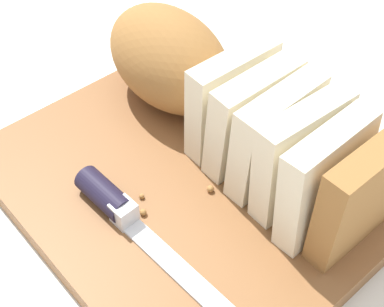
# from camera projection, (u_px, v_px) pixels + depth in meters

# --- Properties ---
(ground_plane) EXTENTS (3.00, 3.00, 0.00)m
(ground_plane) POSITION_uv_depth(u_px,v_px,m) (192.00, 190.00, 0.57)
(ground_plane) COLOR silver
(cutting_board) EXTENTS (0.38, 0.33, 0.02)m
(cutting_board) POSITION_uv_depth(u_px,v_px,m) (192.00, 182.00, 0.56)
(cutting_board) COLOR brown
(cutting_board) RESTS_ON ground_plane
(bread_loaf) EXTENTS (0.35, 0.12, 0.11)m
(bread_loaf) POSITION_uv_depth(u_px,v_px,m) (221.00, 97.00, 0.55)
(bread_loaf) COLOR #996633
(bread_loaf) RESTS_ON cutting_board
(bread_knife) EXTENTS (0.28, 0.05, 0.03)m
(bread_knife) POSITION_uv_depth(u_px,v_px,m) (127.00, 217.00, 0.50)
(bread_knife) COLOR silver
(bread_knife) RESTS_ON cutting_board
(crumb_near_knife) EXTENTS (0.01, 0.01, 0.01)m
(crumb_near_knife) POSITION_uv_depth(u_px,v_px,m) (211.00, 188.00, 0.54)
(crumb_near_knife) COLOR #A8753D
(crumb_near_knife) RESTS_ON cutting_board
(crumb_near_loaf) EXTENTS (0.01, 0.01, 0.01)m
(crumb_near_loaf) POSITION_uv_depth(u_px,v_px,m) (143.00, 212.00, 0.52)
(crumb_near_loaf) COLOR #A8753D
(crumb_near_loaf) RESTS_ON cutting_board
(crumb_stray_left) EXTENTS (0.01, 0.01, 0.01)m
(crumb_stray_left) POSITION_uv_depth(u_px,v_px,m) (142.00, 196.00, 0.53)
(crumb_stray_left) COLOR #A8753D
(crumb_stray_left) RESTS_ON cutting_board
(crumb_stray_right) EXTENTS (0.01, 0.01, 0.01)m
(crumb_stray_right) POSITION_uv_depth(u_px,v_px,m) (252.00, 142.00, 0.58)
(crumb_stray_right) COLOR #A8753D
(crumb_stray_right) RESTS_ON cutting_board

